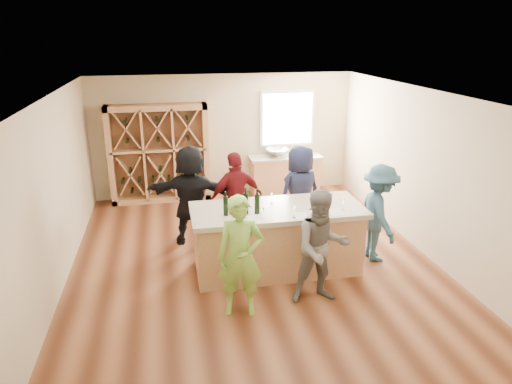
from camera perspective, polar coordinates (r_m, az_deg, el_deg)
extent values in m
cube|color=brown|center=(7.93, -0.43, -8.73)|extent=(6.00, 7.00, 0.10)
cube|color=white|center=(7.03, -0.49, 12.57)|extent=(6.00, 7.00, 0.10)
cube|color=#C8B491|center=(10.74, -4.05, 7.10)|extent=(6.00, 0.10, 2.80)
cube|color=#C8B491|center=(4.24, 8.87, -13.65)|extent=(6.00, 0.10, 2.80)
cube|color=#C8B491|center=(7.44, -24.20, -0.27)|extent=(0.10, 7.00, 2.80)
cube|color=#C8B491|center=(8.44, 20.34, 2.46)|extent=(0.10, 7.00, 2.80)
cube|color=white|center=(10.88, 3.92, 9.14)|extent=(1.30, 0.06, 1.30)
cube|color=white|center=(10.85, 3.97, 9.11)|extent=(1.18, 0.01, 1.18)
cube|color=tan|center=(10.46, -12.01, 4.69)|extent=(2.20, 0.45, 2.20)
cube|color=tan|center=(10.92, 3.62, 2.04)|extent=(1.60, 0.58, 0.86)
cube|color=#B3A893|center=(10.79, 3.67, 4.37)|extent=(1.70, 0.62, 0.06)
imported|color=silver|center=(10.71, 2.65, 4.96)|extent=(0.54, 0.54, 0.19)
cylinder|color=silver|center=(10.86, 2.43, 5.48)|extent=(0.02, 0.02, 0.30)
cube|color=tan|center=(7.39, 2.65, -6.17)|extent=(2.60, 1.00, 1.00)
cube|color=#B3A893|center=(7.17, 2.72, -2.28)|extent=(2.72, 1.12, 0.08)
cylinder|color=black|center=(6.83, -3.81, -1.74)|extent=(0.09, 0.09, 0.30)
cylinder|color=black|center=(6.76, -2.44, -1.98)|extent=(0.07, 0.07, 0.29)
cylinder|color=black|center=(6.87, -1.28, -1.43)|extent=(0.08, 0.08, 0.33)
cylinder|color=black|center=(6.87, 0.14, -1.49)|extent=(0.08, 0.08, 0.32)
cone|color=white|center=(6.69, 0.78, -2.79)|extent=(0.08, 0.08, 0.16)
cone|color=white|center=(6.77, 4.83, -2.51)|extent=(0.09, 0.09, 0.18)
cone|color=white|center=(6.93, 8.74, -2.19)|extent=(0.07, 0.07, 0.17)
cone|color=white|center=(7.12, 6.92, -1.52)|extent=(0.08, 0.08, 0.17)
cone|color=white|center=(7.15, 10.76, -1.64)|extent=(0.07, 0.07, 0.17)
cube|color=white|center=(6.74, 0.10, -3.35)|extent=(0.30, 0.36, 0.00)
cube|color=white|center=(6.89, 5.61, -2.94)|extent=(0.23, 0.29, 0.00)
cube|color=white|center=(7.10, 10.13, -2.45)|extent=(0.26, 0.33, 0.00)
imported|color=#8CC64C|center=(6.15, -1.95, -8.10)|extent=(0.69, 0.55, 1.70)
imported|color=slate|center=(6.49, 8.21, -6.89)|extent=(0.83, 0.47, 1.68)
imported|color=#335972|center=(7.86, 15.09, -2.58)|extent=(0.58, 1.11, 1.67)
imported|color=#590F14|center=(8.17, -2.49, -0.86)|extent=(1.10, 0.73, 1.72)
imported|color=#191E38|center=(8.45, 5.52, -0.06)|extent=(1.00, 0.81, 1.76)
imported|color=black|center=(8.25, -8.09, -0.40)|extent=(1.80, 1.02, 1.84)
cone|color=white|center=(7.30, 1.98, -0.79)|extent=(0.07, 0.07, 0.18)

